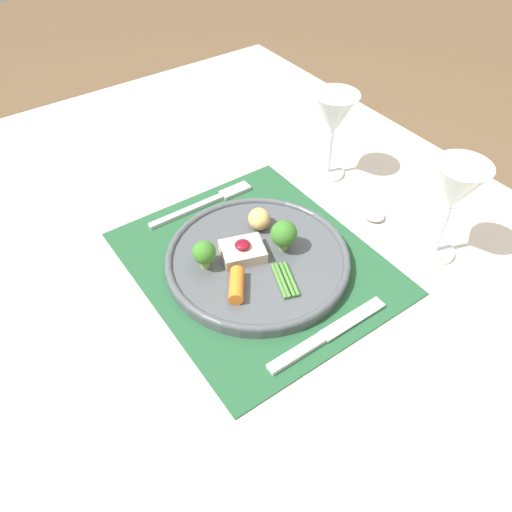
# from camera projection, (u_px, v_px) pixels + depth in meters

# --- Properties ---
(ground_plane) EXTENTS (8.00, 8.00, 0.00)m
(ground_plane) POSITION_uv_depth(u_px,v_px,m) (256.00, 457.00, 1.34)
(ground_plane) COLOR brown
(dining_table) EXTENTS (1.41, 1.02, 0.75)m
(dining_table) POSITION_uv_depth(u_px,v_px,m) (256.00, 298.00, 0.87)
(dining_table) COLOR beige
(dining_table) RESTS_ON ground_plane
(placemat) EXTENTS (0.41, 0.35, 0.00)m
(placemat) POSITION_uv_depth(u_px,v_px,m) (256.00, 263.00, 0.81)
(placemat) COLOR #235633
(placemat) RESTS_ON dining_table
(dinner_plate) EXTENTS (0.29, 0.29, 0.07)m
(dinner_plate) POSITION_uv_depth(u_px,v_px,m) (255.00, 258.00, 0.79)
(dinner_plate) COLOR #4C5156
(dinner_plate) RESTS_ON placemat
(fork) EXTENTS (0.02, 0.21, 0.01)m
(fork) POSITION_uv_depth(u_px,v_px,m) (209.00, 202.00, 0.91)
(fork) COLOR silver
(fork) RESTS_ON placemat
(knife) EXTENTS (0.02, 0.21, 0.01)m
(knife) POSITION_uv_depth(u_px,v_px,m) (321.00, 339.00, 0.69)
(knife) COLOR silver
(knife) RESTS_ON placemat
(spoon) EXTENTS (0.19, 0.04, 0.01)m
(spoon) POSITION_uv_depth(u_px,v_px,m) (361.00, 206.00, 0.90)
(spoon) COLOR silver
(spoon) RESTS_ON dining_table
(wine_glass_near) EXTENTS (0.08, 0.08, 0.17)m
(wine_glass_near) POSITION_uv_depth(u_px,v_px,m) (456.00, 191.00, 0.73)
(wine_glass_near) COLOR white
(wine_glass_near) RESTS_ON dining_table
(wine_glass_far) EXTENTS (0.08, 0.08, 0.17)m
(wine_glass_far) POSITION_uv_depth(u_px,v_px,m) (334.00, 118.00, 0.89)
(wine_glass_far) COLOR white
(wine_glass_far) RESTS_ON dining_table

